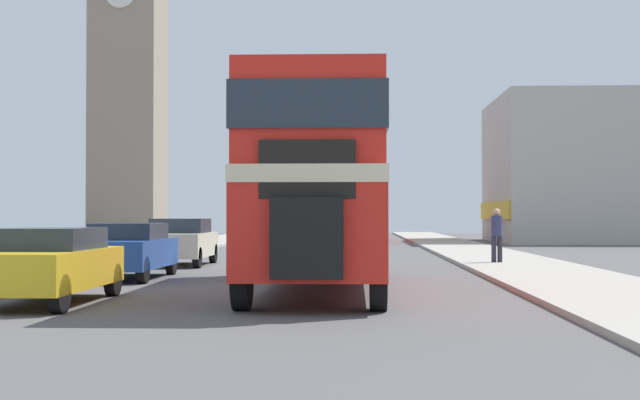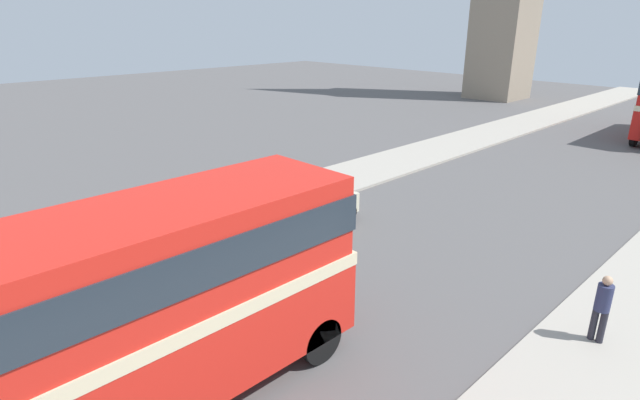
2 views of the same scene
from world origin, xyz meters
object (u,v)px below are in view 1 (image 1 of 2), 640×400
bus_distant (358,200)px  pedestrian_walking (497,232)px  double_decker_bus (320,174)px  car_parked_near (48,264)px  car_parked_far (180,241)px  car_parked_mid (128,250)px

bus_distant → pedestrian_walking: bearing=-80.6°
double_decker_bus → pedestrian_walking: (5.19, 9.15, -1.40)m
double_decker_bus → car_parked_near: bearing=-146.2°
double_decker_bus → pedestrian_walking: size_ratio=6.16×
double_decker_bus → car_parked_near: double_decker_bus is taller
double_decker_bus → bus_distant: bus_distant is taller
car_parked_far → pedestrian_walking: bearing=0.1°
double_decker_bus → car_parked_mid: double_decker_bus is taller
bus_distant → pedestrian_walking: bus_distant is taller
car_parked_near → car_parked_far: (-0.05, 12.32, 0.05)m
car_parked_mid → car_parked_far: size_ratio=1.05×
double_decker_bus → bus_distant: 35.25m
car_parked_near → car_parked_mid: (-0.18, 6.32, 0.01)m
double_decker_bus → bus_distant: size_ratio=1.11×
bus_distant → car_parked_mid: 32.68m
car_parked_mid → double_decker_bus: bearing=-32.3°
car_parked_near → car_parked_mid: size_ratio=0.99×
bus_distant → car_parked_far: (-5.71, -26.10, -1.79)m
double_decker_bus → pedestrian_walking: double_decker_bus is taller
bus_distant → car_parked_near: (-5.66, -38.42, -1.84)m
bus_distant → car_parked_mid: bus_distant is taller
car_parked_mid → car_parked_far: car_parked_far is taller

